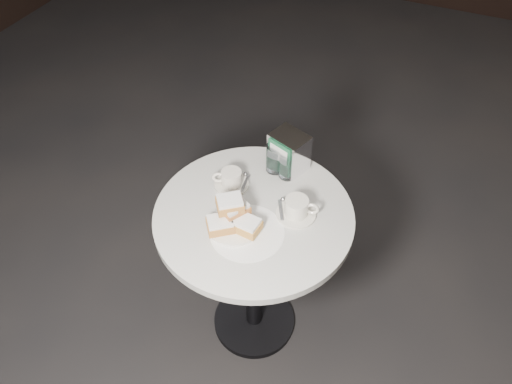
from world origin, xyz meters
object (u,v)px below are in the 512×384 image
object	(u,v)px
coffee_cup_left	(231,179)
water_glass_right	(288,164)
beignet_plate	(233,218)
napkin_dispenser	(289,152)
coffee_cup_right	(297,209)
cafe_table	(254,248)
water_glass_left	(275,158)

from	to	relation	value
coffee_cup_left	water_glass_right	world-z (taller)	water_glass_right
beignet_plate	napkin_dispenser	world-z (taller)	napkin_dispenser
water_glass_right	napkin_dispenser	distance (m)	0.05
beignet_plate	coffee_cup_right	size ratio (longest dim) A/B	1.34
cafe_table	water_glass_left	world-z (taller)	water_glass_left
water_glass_left	water_glass_right	xyz separation A→B (m)	(0.06, -0.01, -0.00)
beignet_plate	water_glass_left	size ratio (longest dim) A/B	1.96
beignet_plate	napkin_dispenser	xyz separation A→B (m)	(0.06, 0.35, 0.03)
beignet_plate	coffee_cup_left	world-z (taller)	beignet_plate
cafe_table	coffee_cup_right	distance (m)	0.27
water_glass_left	beignet_plate	bearing A→B (deg)	-93.56
coffee_cup_left	napkin_dispenser	xyz separation A→B (m)	(0.15, 0.17, 0.05)
cafe_table	napkin_dispenser	size ratio (longest dim) A/B	4.74
beignet_plate	napkin_dispenser	bearing A→B (deg)	80.28
water_glass_right	napkin_dispenser	bearing A→B (deg)	110.73
cafe_table	beignet_plate	size ratio (longest dim) A/B	3.33
coffee_cup_left	napkin_dispenser	distance (m)	0.24
napkin_dispenser	cafe_table	bearing A→B (deg)	-75.15
water_glass_right	cafe_table	bearing A→B (deg)	-99.72
water_glass_right	napkin_dispenser	world-z (taller)	napkin_dispenser
beignet_plate	coffee_cup_right	world-z (taller)	beignet_plate
napkin_dispenser	coffee_cup_right	bearing A→B (deg)	-41.55
cafe_table	napkin_dispenser	bearing A→B (deg)	84.99
water_glass_right	beignet_plate	bearing A→B (deg)	-103.66
water_glass_right	napkin_dispenser	size ratio (longest dim) A/B	0.72
coffee_cup_right	water_glass_right	bearing A→B (deg)	107.36
cafe_table	water_glass_right	xyz separation A→B (m)	(0.04, 0.22, 0.25)
beignet_plate	coffee_cup_left	xyz separation A→B (m)	(-0.09, 0.18, -0.01)
cafe_table	coffee_cup_left	bearing A→B (deg)	145.08
cafe_table	beignet_plate	bearing A→B (deg)	-113.35
cafe_table	coffee_cup_right	xyz separation A→B (m)	(0.14, 0.05, 0.23)
coffee_cup_right	water_glass_right	xyz separation A→B (m)	(-0.10, 0.17, 0.02)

